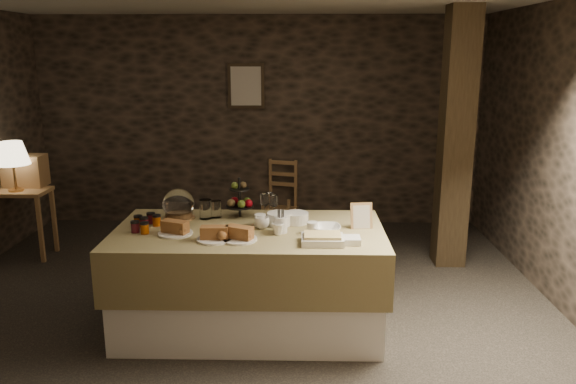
{
  "coord_description": "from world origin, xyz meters",
  "views": [
    {
      "loc": [
        0.52,
        -4.52,
        2.15
      ],
      "look_at": [
        0.42,
        0.2,
        0.97
      ],
      "focal_mm": 35.0,
      "sensor_mm": 36.0,
      "label": 1
    }
  ],
  "objects_px": {
    "wine_rack": "(25,171)",
    "timber_column": "(456,140)",
    "table_lamp": "(12,154)",
    "chair": "(280,197)",
    "fruit_stand": "(240,201)",
    "buffet_table": "(250,271)",
    "console_table": "(15,201)"
  },
  "relations": [
    {
      "from": "table_lamp",
      "to": "timber_column",
      "type": "xyz_separation_m",
      "value": [
        4.53,
        -0.03,
        0.16
      ]
    },
    {
      "from": "console_table",
      "to": "timber_column",
      "type": "height_order",
      "value": "timber_column"
    },
    {
      "from": "console_table",
      "to": "chair",
      "type": "bearing_deg",
      "value": 23.13
    },
    {
      "from": "wine_rack",
      "to": "fruit_stand",
      "type": "xyz_separation_m",
      "value": [
        2.48,
        -1.39,
        0.04
      ]
    },
    {
      "from": "table_lamp",
      "to": "chair",
      "type": "bearing_deg",
      "value": 24.39
    },
    {
      "from": "table_lamp",
      "to": "fruit_stand",
      "type": "xyz_separation_m",
      "value": [
        2.48,
        -1.16,
        -0.18
      ]
    },
    {
      "from": "console_table",
      "to": "table_lamp",
      "type": "bearing_deg",
      "value": -45.0
    },
    {
      "from": "wine_rack",
      "to": "buffet_table",
      "type": "bearing_deg",
      "value": -33.9
    },
    {
      "from": "fruit_stand",
      "to": "wine_rack",
      "type": "bearing_deg",
      "value": 150.65
    },
    {
      "from": "buffet_table",
      "to": "timber_column",
      "type": "relative_size",
      "value": 0.8
    },
    {
      "from": "timber_column",
      "to": "chair",
      "type": "bearing_deg",
      "value": 145.27
    },
    {
      "from": "buffet_table",
      "to": "timber_column",
      "type": "xyz_separation_m",
      "value": [
        1.95,
        1.48,
        0.83
      ]
    },
    {
      "from": "console_table",
      "to": "buffet_table",
      "type": "bearing_deg",
      "value": -30.58
    },
    {
      "from": "wine_rack",
      "to": "timber_column",
      "type": "xyz_separation_m",
      "value": [
        4.53,
        -0.26,
        0.39
      ]
    },
    {
      "from": "console_table",
      "to": "timber_column",
      "type": "xyz_separation_m",
      "value": [
        4.58,
        -0.08,
        0.69
      ]
    },
    {
      "from": "table_lamp",
      "to": "wine_rack",
      "type": "height_order",
      "value": "table_lamp"
    },
    {
      "from": "timber_column",
      "to": "fruit_stand",
      "type": "height_order",
      "value": "timber_column"
    },
    {
      "from": "timber_column",
      "to": "console_table",
      "type": "bearing_deg",
      "value": 179.04
    },
    {
      "from": "buffet_table",
      "to": "console_table",
      "type": "xyz_separation_m",
      "value": [
        -2.63,
        1.55,
        0.14
      ]
    },
    {
      "from": "wine_rack",
      "to": "timber_column",
      "type": "bearing_deg",
      "value": -3.25
    },
    {
      "from": "timber_column",
      "to": "fruit_stand",
      "type": "xyz_separation_m",
      "value": [
        -2.05,
        -1.14,
        -0.35
      ]
    },
    {
      "from": "table_lamp",
      "to": "chair",
      "type": "xyz_separation_m",
      "value": [
        2.71,
        1.23,
        -0.77
      ]
    },
    {
      "from": "buffet_table",
      "to": "console_table",
      "type": "relative_size",
      "value": 2.8
    },
    {
      "from": "chair",
      "to": "table_lamp",
      "type": "bearing_deg",
      "value": -140.82
    },
    {
      "from": "wine_rack",
      "to": "timber_column",
      "type": "distance_m",
      "value": 4.55
    },
    {
      "from": "fruit_stand",
      "to": "chair",
      "type": "bearing_deg",
      "value": 84.36
    },
    {
      "from": "table_lamp",
      "to": "wine_rack",
      "type": "bearing_deg",
      "value": 90.0
    },
    {
      "from": "timber_column",
      "to": "fruit_stand",
      "type": "bearing_deg",
      "value": -151.02
    },
    {
      "from": "timber_column",
      "to": "wine_rack",
      "type": "bearing_deg",
      "value": 176.75
    },
    {
      "from": "console_table",
      "to": "timber_column",
      "type": "distance_m",
      "value": 4.63
    },
    {
      "from": "fruit_stand",
      "to": "timber_column",
      "type": "bearing_deg",
      "value": 28.98
    },
    {
      "from": "wine_rack",
      "to": "timber_column",
      "type": "relative_size",
      "value": 0.16
    }
  ]
}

